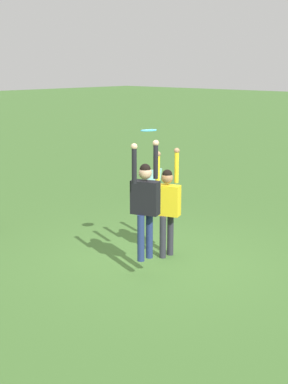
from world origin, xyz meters
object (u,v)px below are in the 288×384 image
(person_jumping, at_px, (145,199))
(frisbee, at_px, (149,130))
(person_defending, at_px, (167,201))
(camping_chair_2, at_px, (158,183))

(person_jumping, xyz_separation_m, frisbee, (0.44, 0.33, 1.07))
(person_defending, xyz_separation_m, frisbee, (-0.52, -0.01, 1.35))
(person_jumping, distance_m, frisbee, 1.20)
(person_defending, relative_size, camping_chair_2, 2.53)
(frisbee, bearing_deg, person_jumping, -143.25)
(frisbee, height_order, camping_chair_2, frisbee)
(frisbee, bearing_deg, person_defending, 1.64)
(person_jumping, bearing_deg, person_defending, -90.00)
(camping_chair_2, bearing_deg, person_jumping, 40.47)
(person_jumping, height_order, frisbee, frisbee)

